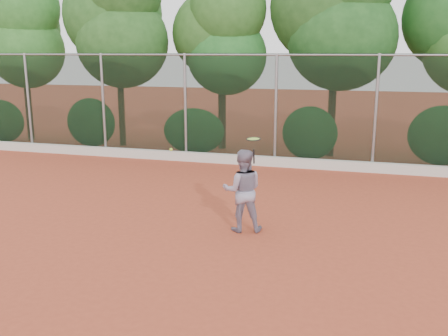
# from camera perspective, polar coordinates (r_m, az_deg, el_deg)

# --- Properties ---
(ground) EXTENTS (80.00, 80.00, 0.00)m
(ground) POSITION_cam_1_polar(r_m,az_deg,el_deg) (9.54, -1.64, -8.66)
(ground) COLOR #A23F26
(ground) RESTS_ON ground
(concrete_curb) EXTENTS (24.00, 0.20, 0.30)m
(concrete_curb) POSITION_cam_1_polar(r_m,az_deg,el_deg) (15.87, 5.68, 0.74)
(concrete_curb) COLOR beige
(concrete_curb) RESTS_ON ground
(tennis_player) EXTENTS (0.95, 0.82, 1.67)m
(tennis_player) POSITION_cam_1_polar(r_m,az_deg,el_deg) (9.99, 2.15, -2.59)
(tennis_player) COLOR gray
(tennis_player) RESTS_ON ground
(chainlink_fence) EXTENTS (24.09, 0.09, 3.50)m
(chainlink_fence) POSITION_cam_1_polar(r_m,az_deg,el_deg) (15.77, 5.94, 6.95)
(chainlink_fence) COLOR black
(chainlink_fence) RESTS_ON ground
(foliage_backdrop) EXTENTS (23.70, 3.63, 7.55)m
(foliage_backdrop) POSITION_cam_1_polar(r_m,az_deg,el_deg) (17.74, 5.47, 15.87)
(foliage_backdrop) COLOR #3F2918
(foliage_backdrop) RESTS_ON ground
(tennis_racket) EXTENTS (0.34, 0.34, 0.52)m
(tennis_racket) POSITION_cam_1_polar(r_m,az_deg,el_deg) (9.58, 3.39, 3.09)
(tennis_racket) COLOR black
(tennis_racket) RESTS_ON ground
(tennis_ball_in_flight) EXTENTS (0.06, 0.06, 0.06)m
(tennis_ball_in_flight) POSITION_cam_1_polar(r_m,az_deg,el_deg) (9.78, -6.07, 2.11)
(tennis_ball_in_flight) COLOR #B2D330
(tennis_ball_in_flight) RESTS_ON ground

